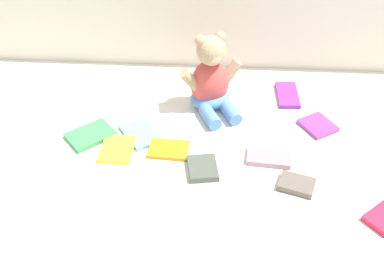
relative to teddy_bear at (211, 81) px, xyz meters
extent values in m
plane|color=silver|center=(-0.06, -0.14, -0.09)|extent=(3.20, 3.20, 0.00)
ellipsoid|color=#D84C47|center=(0.00, 0.01, -0.01)|extent=(0.15, 0.13, 0.16)
ellipsoid|color=#598CD1|center=(0.00, 0.00, -0.06)|extent=(0.16, 0.15, 0.06)
sphere|color=tan|center=(0.00, 0.00, 0.10)|extent=(0.12, 0.12, 0.09)
ellipsoid|color=beige|center=(0.01, -0.03, 0.10)|extent=(0.04, 0.04, 0.03)
sphere|color=tan|center=(-0.03, 0.00, 0.14)|extent=(0.04, 0.04, 0.03)
sphere|color=tan|center=(0.02, 0.03, 0.14)|extent=(0.04, 0.04, 0.03)
cylinder|color=tan|center=(-0.06, -0.02, 0.02)|extent=(0.08, 0.06, 0.08)
cylinder|color=tan|center=(0.06, 0.03, 0.02)|extent=(0.08, 0.06, 0.08)
cylinder|color=#598CD1|center=(0.00, -0.08, -0.07)|extent=(0.07, 0.10, 0.04)
cylinder|color=#598CD1|center=(0.06, -0.06, -0.07)|extent=(0.07, 0.10, 0.04)
cube|color=#8E3694|center=(0.32, -0.09, -0.09)|extent=(0.12, 0.13, 0.01)
cube|color=#665A4F|center=(0.24, -0.34, -0.08)|extent=(0.11, 0.09, 0.02)
cube|color=purple|center=(0.25, 0.06, -0.08)|extent=(0.07, 0.14, 0.01)
cube|color=#4C5348|center=(-0.01, -0.30, -0.08)|extent=(0.09, 0.10, 0.02)
cube|color=#3F9E55|center=(-0.34, -0.18, -0.09)|extent=(0.16, 0.15, 0.01)
cube|color=white|center=(0.46, -0.20, -0.09)|extent=(0.15, 0.13, 0.01)
cube|color=#B47F97|center=(0.17, -0.24, -0.08)|extent=(0.13, 0.08, 0.02)
cube|color=orange|center=(-0.11, -0.22, -0.09)|extent=(0.12, 0.09, 0.01)
cube|color=yellow|center=(-0.25, -0.23, -0.09)|extent=(0.10, 0.12, 0.01)
cube|color=#72A9CC|center=(-0.20, -0.16, -0.09)|extent=(0.15, 0.16, 0.01)
camera|label=1|loc=(0.02, -1.28, 0.86)|focal=47.36mm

